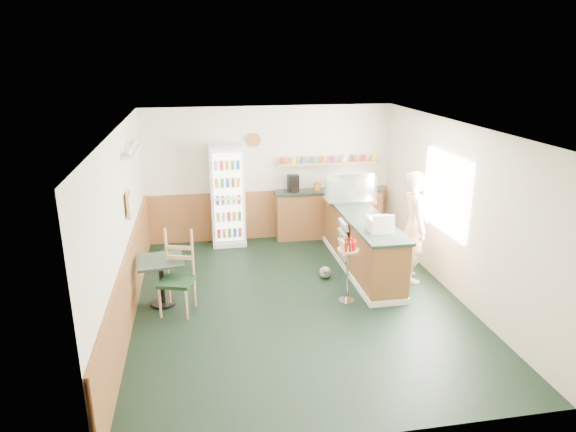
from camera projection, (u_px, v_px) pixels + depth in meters
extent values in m
plane|color=black|center=(298.00, 301.00, 7.97)|extent=(6.00, 6.00, 0.00)
cube|color=beige|center=(269.00, 173.00, 10.38)|extent=(5.00, 0.02, 2.70)
cube|color=beige|center=(122.00, 229.00, 7.14)|extent=(0.02, 6.00, 2.70)
cube|color=beige|center=(456.00, 210.00, 7.98)|extent=(0.02, 6.00, 2.70)
cube|color=white|center=(299.00, 126.00, 7.14)|extent=(5.00, 6.00, 0.02)
cube|color=brown|center=(270.00, 214.00, 10.60)|extent=(4.98, 0.05, 1.00)
cube|color=brown|center=(130.00, 284.00, 7.40)|extent=(0.05, 5.98, 1.00)
cube|color=white|center=(446.00, 193.00, 8.19)|extent=(0.06, 1.45, 1.25)
cube|color=#BB9146|center=(129.00, 205.00, 7.56)|extent=(0.03, 0.32, 0.38)
cube|color=white|center=(132.00, 152.00, 7.82)|extent=(0.18, 1.20, 0.03)
cylinder|color=#9D5D27|center=(254.00, 140.00, 10.05)|extent=(0.26, 0.04, 0.26)
cube|color=brown|center=(361.00, 243.00, 9.06)|extent=(0.60, 2.95, 0.95)
cube|color=white|center=(360.00, 265.00, 9.19)|extent=(0.64, 2.97, 0.10)
cube|color=#2A3A2F|center=(362.00, 216.00, 8.90)|extent=(0.68, 3.01, 0.05)
cube|color=brown|center=(328.00, 215.00, 10.65)|extent=(2.20, 0.38, 0.95)
cube|color=#2A3A2F|center=(329.00, 191.00, 10.49)|extent=(2.24, 0.42, 0.05)
cube|color=tan|center=(329.00, 163.00, 10.40)|extent=(2.10, 0.22, 0.04)
cube|color=black|center=(293.00, 183.00, 10.31)|extent=(0.22, 0.18, 0.34)
cylinder|color=#B2664C|center=(283.00, 161.00, 10.21)|extent=(0.10, 0.10, 0.12)
cylinder|color=#B2664C|center=(293.00, 160.00, 10.25)|extent=(0.10, 0.10, 0.12)
cylinder|color=#B2664C|center=(303.00, 160.00, 10.28)|extent=(0.10, 0.10, 0.12)
cylinder|color=#B2664C|center=(314.00, 160.00, 10.32)|extent=(0.10, 0.10, 0.12)
cylinder|color=#B2664C|center=(324.00, 159.00, 10.35)|extent=(0.10, 0.10, 0.12)
cylinder|color=#B2664C|center=(334.00, 159.00, 10.39)|extent=(0.10, 0.10, 0.12)
cylinder|color=#B2664C|center=(344.00, 159.00, 10.42)|extent=(0.10, 0.10, 0.12)
cylinder|color=#B2664C|center=(354.00, 158.00, 10.46)|extent=(0.10, 0.10, 0.12)
cylinder|color=#B2664C|center=(364.00, 158.00, 10.49)|extent=(0.10, 0.10, 0.12)
cylinder|color=#B2664C|center=(374.00, 157.00, 10.53)|extent=(0.10, 0.10, 0.12)
cube|color=white|center=(227.00, 195.00, 10.12)|extent=(0.66, 0.47, 2.00)
cube|color=white|center=(228.00, 198.00, 9.91)|extent=(0.55, 0.02, 1.76)
cube|color=silver|center=(228.00, 199.00, 9.84)|extent=(0.59, 0.02, 1.83)
cube|color=silver|center=(349.00, 200.00, 9.62)|extent=(0.91, 0.48, 0.06)
cube|color=silver|center=(350.00, 187.00, 9.54)|extent=(0.89, 0.46, 0.46)
cube|color=beige|center=(380.00, 224.00, 8.05)|extent=(0.38, 0.39, 0.21)
imported|color=tan|center=(414.00, 227.00, 8.48)|extent=(0.52, 0.67, 1.88)
cylinder|color=silver|center=(346.00, 300.00, 7.98)|extent=(0.25, 0.25, 0.02)
cylinder|color=silver|center=(347.00, 276.00, 7.85)|extent=(0.04, 0.04, 0.84)
cylinder|color=tan|center=(348.00, 250.00, 7.72)|extent=(0.32, 0.32, 0.02)
cylinder|color=red|center=(354.00, 244.00, 7.74)|extent=(0.04, 0.04, 0.14)
cylinder|color=red|center=(351.00, 243.00, 7.78)|extent=(0.04, 0.04, 0.14)
cylinder|color=red|center=(347.00, 243.00, 7.79)|extent=(0.04, 0.04, 0.14)
cylinder|color=red|center=(343.00, 243.00, 7.77)|extent=(0.04, 0.04, 0.14)
cylinder|color=red|center=(342.00, 245.00, 7.72)|extent=(0.04, 0.04, 0.14)
cylinder|color=red|center=(343.00, 246.00, 7.66)|extent=(0.04, 0.04, 0.14)
cylinder|color=red|center=(346.00, 247.00, 7.62)|extent=(0.04, 0.04, 0.14)
cylinder|color=red|center=(350.00, 247.00, 7.61)|extent=(0.04, 0.04, 0.14)
cylinder|color=red|center=(354.00, 247.00, 7.63)|extent=(0.04, 0.04, 0.14)
cylinder|color=red|center=(355.00, 245.00, 7.68)|extent=(0.04, 0.04, 0.14)
cube|color=black|center=(343.00, 258.00, 8.99)|extent=(0.05, 0.44, 0.03)
cube|color=silver|center=(342.00, 254.00, 8.97)|extent=(0.09, 0.40, 0.15)
cube|color=black|center=(344.00, 248.00, 8.93)|extent=(0.05, 0.44, 0.03)
cube|color=silver|center=(343.00, 245.00, 8.91)|extent=(0.09, 0.40, 0.15)
cube|color=black|center=(344.00, 239.00, 8.88)|extent=(0.05, 0.44, 0.03)
cube|color=silver|center=(343.00, 235.00, 8.85)|extent=(0.09, 0.40, 0.15)
cube|color=black|center=(344.00, 229.00, 8.82)|extent=(0.05, 0.44, 0.03)
cube|color=silver|center=(343.00, 225.00, 8.80)|extent=(0.09, 0.40, 0.15)
cylinder|color=black|center=(164.00, 303.00, 7.88)|extent=(0.38, 0.38, 0.04)
cylinder|color=black|center=(162.00, 282.00, 7.78)|extent=(0.08, 0.08, 0.67)
cube|color=#2A3A2F|center=(160.00, 261.00, 7.67)|extent=(0.75, 0.75, 0.04)
cube|color=black|center=(177.00, 282.00, 7.50)|extent=(0.58, 0.58, 0.05)
cylinder|color=tan|center=(163.00, 304.00, 7.36)|extent=(0.04, 0.04, 0.48)
cylinder|color=tan|center=(191.00, 302.00, 7.43)|extent=(0.04, 0.04, 0.48)
cylinder|color=tan|center=(165.00, 292.00, 7.73)|extent=(0.04, 0.04, 0.48)
cylinder|color=tan|center=(191.00, 290.00, 7.80)|extent=(0.04, 0.04, 0.48)
cube|color=tan|center=(175.00, 253.00, 7.58)|extent=(0.41, 0.16, 0.75)
sphere|color=gray|center=(325.00, 272.00, 8.78)|extent=(0.20, 0.20, 0.20)
sphere|color=gray|center=(327.00, 270.00, 8.66)|extent=(0.12, 0.12, 0.12)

